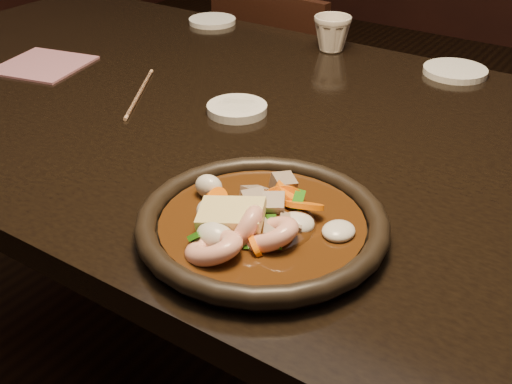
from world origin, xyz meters
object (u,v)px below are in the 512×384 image
Objects in this scene: chair at (289,112)px; plate at (262,224)px; tea_cup at (332,32)px; table at (207,143)px.

chair is 2.61× the size of plate.
chair is 0.53m from tea_cup.
plate is 3.85× the size of tea_cup.
plate is (0.31, -0.28, 0.09)m from table.
tea_cup is at bearing 83.09° from table.
chair reaches higher than table.
table is at bearing -96.91° from tea_cup.
table is 0.74m from chair.
table is 0.40m from tea_cup.
chair reaches higher than plate.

